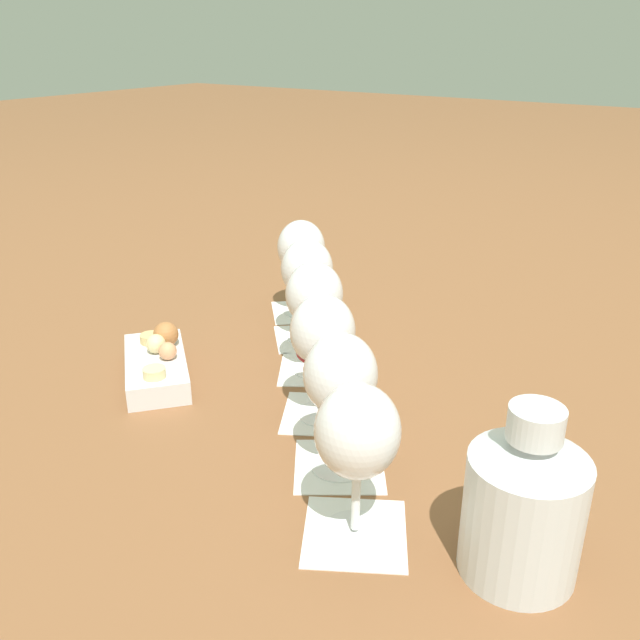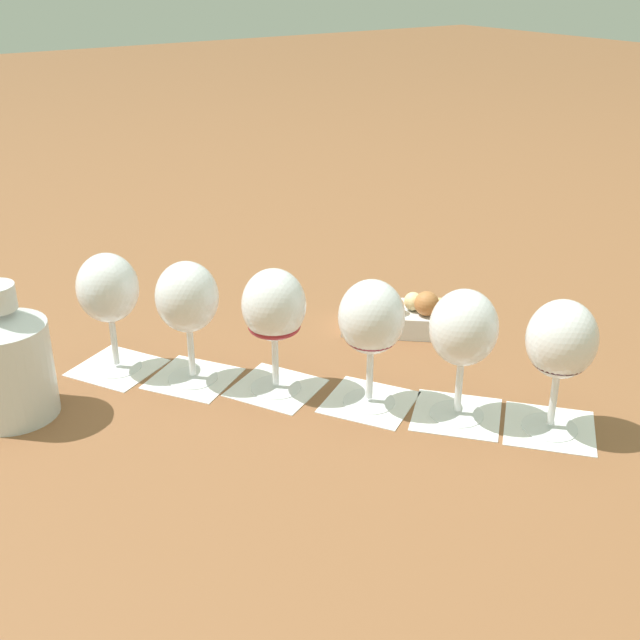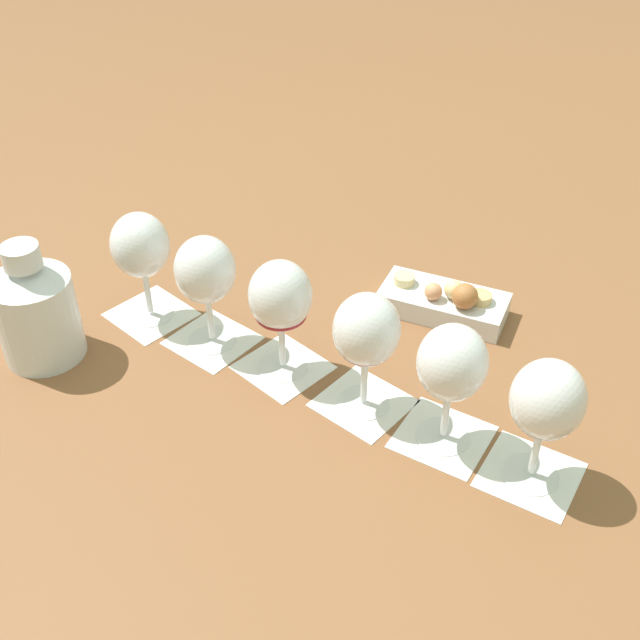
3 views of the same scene
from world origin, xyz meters
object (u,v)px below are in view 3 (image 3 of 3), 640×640
(wine_glass_0, at_px, (141,250))
(snack_dish, at_px, (445,301))
(wine_glass_5, at_px, (547,405))
(wine_glass_1, at_px, (206,275))
(ceramic_vase, at_px, (35,309))
(wine_glass_3, at_px, (366,335))
(wine_glass_4, at_px, (452,368))
(wine_glass_2, at_px, (280,300))

(wine_glass_0, height_order, snack_dish, wine_glass_0)
(snack_dish, bearing_deg, wine_glass_5, -6.00)
(wine_glass_0, xyz_separation_m, wine_glass_1, (0.08, 0.07, 0.00))
(ceramic_vase, bearing_deg, snack_dish, 81.67)
(wine_glass_3, bearing_deg, snack_dish, 129.11)
(wine_glass_4, relative_size, ceramic_vase, 0.95)
(wine_glass_2, relative_size, wine_glass_5, 1.00)
(wine_glass_0, height_order, wine_glass_1, same)
(wine_glass_2, relative_size, wine_glass_3, 1.00)
(wine_glass_3, distance_m, wine_glass_5, 0.22)
(wine_glass_2, bearing_deg, snack_dish, 100.12)
(wine_glass_0, xyz_separation_m, ceramic_vase, (0.04, -0.14, -0.04))
(wine_glass_5, height_order, snack_dish, wine_glass_5)
(wine_glass_1, bearing_deg, wine_glass_3, 41.05)
(wine_glass_3, relative_size, wine_glass_4, 1.00)
(wine_glass_2, height_order, ceramic_vase, ceramic_vase)
(wine_glass_5, bearing_deg, wine_glass_3, -139.93)
(wine_glass_5, distance_m, snack_dish, 0.32)
(wine_glass_4, xyz_separation_m, wine_glass_5, (0.08, 0.07, -0.00))
(wine_glass_5, bearing_deg, ceramic_vase, -127.04)
(wine_glass_0, height_order, ceramic_vase, ceramic_vase)
(wine_glass_0, relative_size, ceramic_vase, 0.95)
(wine_glass_3, bearing_deg, wine_glass_5, 40.07)
(wine_glass_0, relative_size, wine_glass_2, 1.00)
(wine_glass_0, bearing_deg, wine_glass_3, 40.82)
(wine_glass_3, height_order, wine_glass_5, same)
(wine_glass_1, height_order, snack_dish, wine_glass_1)
(wine_glass_0, height_order, wine_glass_4, same)
(wine_glass_5, bearing_deg, wine_glass_2, -140.30)
(wine_glass_1, relative_size, ceramic_vase, 0.95)
(wine_glass_0, distance_m, ceramic_vase, 0.15)
(snack_dish, bearing_deg, wine_glass_1, -96.58)
(wine_glass_2, xyz_separation_m, wine_glass_4, (0.18, 0.15, -0.00))
(wine_glass_0, distance_m, wine_glass_5, 0.56)
(wine_glass_5, xyz_separation_m, ceramic_vase, (-0.38, -0.51, -0.04))
(wine_glass_2, relative_size, snack_dish, 0.86)
(wine_glass_5, height_order, ceramic_vase, ceramic_vase)
(wine_glass_0, bearing_deg, wine_glass_4, 40.68)
(wine_glass_3, bearing_deg, ceramic_vase, -120.59)
(wine_glass_4, xyz_separation_m, ceramic_vase, (-0.30, -0.44, -0.04))
(wine_glass_2, xyz_separation_m, ceramic_vase, (-0.12, -0.29, -0.04))
(wine_glass_0, height_order, wine_glass_3, same)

